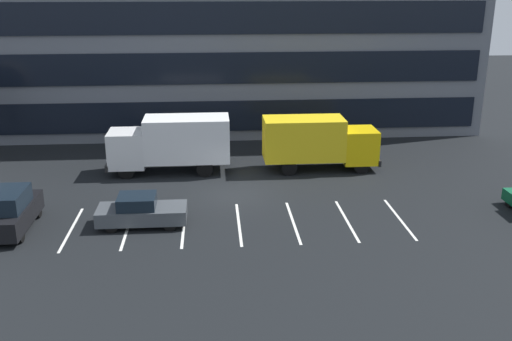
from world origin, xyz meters
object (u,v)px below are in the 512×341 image
(box_truck_yellow_all, at_px, (318,141))
(sedan_charcoal, at_px, (141,211))
(box_truck_white, at_px, (172,142))
(suv_black, at_px, (9,211))

(box_truck_yellow_all, relative_size, sedan_charcoal, 1.66)
(sedan_charcoal, bearing_deg, box_truck_yellow_all, 38.12)
(box_truck_white, height_order, suv_black, box_truck_white)
(box_truck_yellow_all, xyz_separation_m, suv_black, (-16.87, -8.36, -0.91))
(box_truck_white, bearing_deg, box_truck_yellow_all, -1.16)
(box_truck_yellow_all, bearing_deg, suv_black, -153.63)
(suv_black, distance_m, sedan_charcoal, 6.40)
(suv_black, height_order, sedan_charcoal, suv_black)
(box_truck_yellow_all, xyz_separation_m, box_truck_white, (-9.37, 0.19, 0.08))
(box_truck_white, relative_size, suv_black, 1.65)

